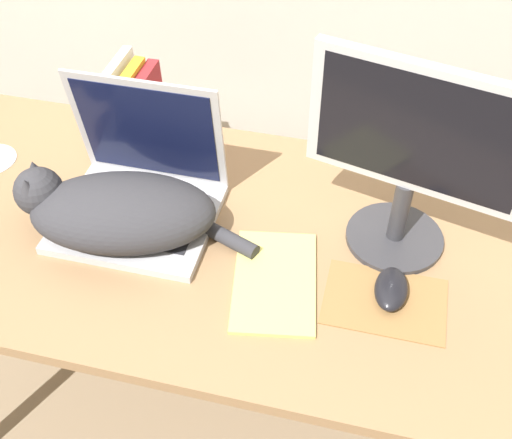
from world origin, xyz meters
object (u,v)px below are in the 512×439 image
object	(u,v)px
cat	(116,211)
external_monitor	(413,153)
notepad	(275,281)
computer_mouse	(391,289)
laptop	(140,192)
book_row	(135,110)

from	to	relation	value
cat	external_monitor	xyz separation A→B (m)	(0.56, 0.12, 0.16)
notepad	computer_mouse	bearing A→B (deg)	5.20
laptop	cat	bearing A→B (deg)	-103.07
book_row	external_monitor	bearing A→B (deg)	-15.62
laptop	computer_mouse	world-z (taller)	laptop
computer_mouse	book_row	distance (m)	0.72
laptop	computer_mouse	size ratio (longest dim) A/B	3.05
laptop	cat	world-z (taller)	laptop
book_row	notepad	distance (m)	0.55
cat	book_row	bearing A→B (deg)	103.68
laptop	cat	xyz separation A→B (m)	(-0.02, -0.08, 0.02)
laptop	book_row	world-z (taller)	laptop
computer_mouse	book_row	world-z (taller)	book_row
book_row	notepad	size ratio (longest dim) A/B	0.78
external_monitor	notepad	size ratio (longest dim) A/B	1.47
external_monitor	computer_mouse	world-z (taller)	external_monitor
laptop	cat	size ratio (longest dim) A/B	0.65
laptop	book_row	xyz separation A→B (m)	(-0.09, 0.22, 0.05)
laptop	computer_mouse	bearing A→B (deg)	-11.52
external_monitor	book_row	distance (m)	0.67
book_row	notepad	bearing A→B (deg)	-40.06
external_monitor	book_row	bearing A→B (deg)	164.38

